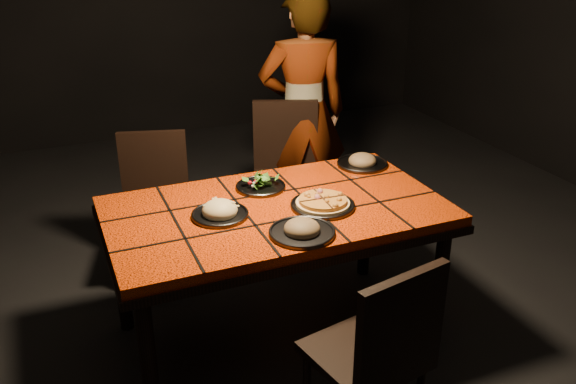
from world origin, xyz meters
name	(u,v)px	position (x,y,z in m)	size (l,w,h in m)	color
room_shell	(275,48)	(0.00, 0.00, 1.50)	(6.04, 7.04, 3.08)	black
dining_table	(276,221)	(0.00, 0.00, 0.67)	(1.62, 0.92, 0.75)	#E03B07
chair_near	(380,349)	(0.08, -0.86, 0.51)	(0.47, 0.47, 0.89)	black
chair_far_left	(155,197)	(-0.43, 0.88, 0.50)	(0.49, 0.49, 0.88)	black
chair_far_right	(286,164)	(0.46, 0.99, 0.54)	(0.55, 0.55, 0.94)	black
diner	(303,113)	(0.65, 1.14, 0.82)	(0.60, 0.39, 1.64)	brown
plate_pizza	(323,204)	(0.20, -0.09, 0.77)	(0.31, 0.31, 0.04)	#39393E
plate_pasta	(220,212)	(-0.28, 0.00, 0.77)	(0.27, 0.27, 0.09)	#39393E
plate_salad	(261,184)	(0.01, 0.23, 0.78)	(0.25, 0.25, 0.07)	#39393E
plate_mushroom_a	(302,229)	(0.00, -0.30, 0.77)	(0.29, 0.29, 0.10)	#39393E
plate_mushroom_b	(362,161)	(0.64, 0.31, 0.77)	(0.28, 0.28, 0.09)	#39393E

